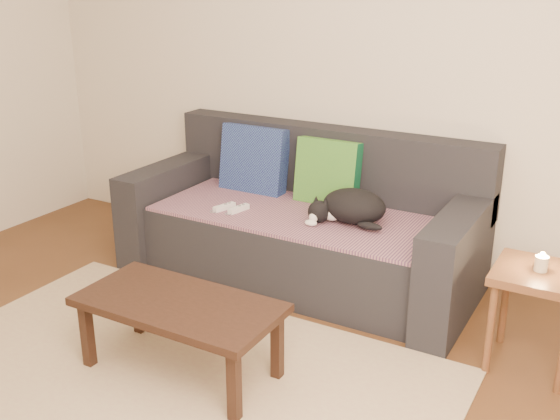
{
  "coord_description": "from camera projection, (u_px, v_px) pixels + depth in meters",
  "views": [
    {
      "loc": [
        1.71,
        -1.71,
        1.75
      ],
      "look_at": [
        0.05,
        1.2,
        0.55
      ],
      "focal_mm": 42.0,
      "sensor_mm": 36.0,
      "label": 1
    }
  ],
  "objects": [
    {
      "name": "candle",
      "position": [
        541.0,
        263.0,
        2.94
      ],
      "size": [
        0.06,
        0.06,
        0.09
      ],
      "color": "beige",
      "rests_on": "side_table"
    },
    {
      "name": "sofa",
      "position": [
        303.0,
        228.0,
        3.97
      ],
      "size": [
        2.1,
        0.94,
        0.87
      ],
      "color": "#232328",
      "rests_on": "ground"
    },
    {
      "name": "ground",
      "position": [
        131.0,
        412.0,
        2.78
      ],
      "size": [
        4.5,
        4.5,
        0.0
      ],
      "primitive_type": "plane",
      "color": "brown",
      "rests_on": "ground"
    },
    {
      "name": "side_table",
      "position": [
        538.0,
        288.0,
        2.99
      ],
      "size": [
        0.4,
        0.4,
        0.49
      ],
      "color": "brown",
      "rests_on": "ground"
    },
    {
      "name": "throw_blanket",
      "position": [
        296.0,
        214.0,
        3.85
      ],
      "size": [
        1.66,
        0.74,
        0.02
      ],
      "primitive_type": "cube",
      "color": "#432749",
      "rests_on": "sofa"
    },
    {
      "name": "cat",
      "position": [
        351.0,
        207.0,
        3.66
      ],
      "size": [
        0.45,
        0.33,
        0.19
      ],
      "rotation": [
        0.0,
        0.0,
        -0.06
      ],
      "color": "black",
      "rests_on": "throw_blanket"
    },
    {
      "name": "back_wall",
      "position": [
        338.0,
        54.0,
        3.98
      ],
      "size": [
        4.5,
        0.04,
        2.6
      ],
      "primitive_type": "cube",
      "color": "beige",
      "rests_on": "ground"
    },
    {
      "name": "coffee_table",
      "position": [
        179.0,
        310.0,
        2.96
      ],
      "size": [
        0.93,
        0.47,
        0.37
      ],
      "color": "black",
      "rests_on": "rug"
    },
    {
      "name": "wii_remote_b",
      "position": [
        239.0,
        209.0,
        3.86
      ],
      "size": [
        0.07,
        0.15,
        0.03
      ],
      "primitive_type": "cube",
      "rotation": [
        0.0,
        0.0,
        1.36
      ],
      "color": "white",
      "rests_on": "throw_blanket"
    },
    {
      "name": "cushion_green",
      "position": [
        328.0,
        172.0,
        3.96
      ],
      "size": [
        0.39,
        0.15,
        0.4
      ],
      "primitive_type": "cube",
      "rotation": [
        -0.15,
        0.0,
        0.0
      ],
      "color": "#0C4D2F",
      "rests_on": "throw_blanket"
    },
    {
      "name": "rug",
      "position": [
        153.0,
        393.0,
        2.9
      ],
      "size": [
        2.5,
        1.8,
        0.01
      ],
      "primitive_type": "cube",
      "color": "tan",
      "rests_on": "ground"
    },
    {
      "name": "wii_remote_a",
      "position": [
        224.0,
        207.0,
        3.89
      ],
      "size": [
        0.08,
        0.15,
        0.03
      ],
      "primitive_type": "cube",
      "rotation": [
        0.0,
        0.0,
        1.28
      ],
      "color": "white",
      "rests_on": "throw_blanket"
    },
    {
      "name": "cushion_navy",
      "position": [
        254.0,
        161.0,
        4.21
      ],
      "size": [
        0.44,
        0.18,
        0.46
      ],
      "primitive_type": "cube",
      "rotation": [
        -0.17,
        0.0,
        0.0
      ],
      "color": "#131452",
      "rests_on": "throw_blanket"
    }
  ]
}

